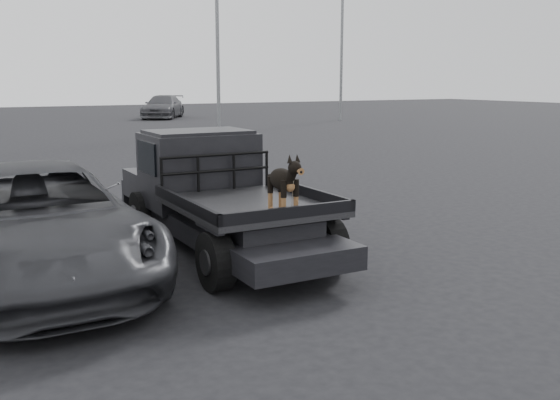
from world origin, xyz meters
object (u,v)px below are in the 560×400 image
flatbed_ute (222,221)px  dog (283,184)px  parked_suv (36,223)px  distant_car_b (163,107)px

flatbed_ute → dog: size_ratio=7.30×
dog → parked_suv: 3.30m
flatbed_ute → distant_car_b: (10.02, 33.48, 0.33)m
distant_car_b → dog: bearing=-75.0°
dog → parked_suv: dog is taller
dog → distant_car_b: dog is taller
parked_suv → dog: bearing=-30.0°
dog → parked_suv: (-2.82, 1.63, -0.53)m
flatbed_ute → parked_suv: 2.73m
parked_suv → distant_car_b: (12.73, 33.59, 0.03)m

